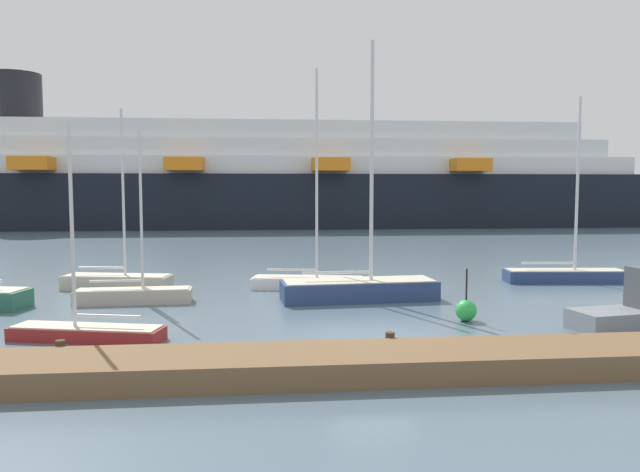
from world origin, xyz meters
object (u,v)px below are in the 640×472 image
at_px(sailboat_4, 565,273).
at_px(channel_buoy_0, 466,310).
at_px(sailboat_3, 134,294).
at_px(sailboat_2, 87,329).
at_px(sailboat_0, 117,280).
at_px(cruise_ship, 192,179).
at_px(sailboat_6, 359,287).
at_px(sailboat_7, 308,279).

xyz_separation_m(sailboat_4, channel_buoy_0, (-7.44, -7.62, -0.07)).
relative_size(sailboat_3, sailboat_4, 0.77).
relative_size(sailboat_2, sailboat_3, 0.96).
height_order(sailboat_2, sailboat_3, sailboat_3).
height_order(sailboat_0, cruise_ship, cruise_ship).
xyz_separation_m(sailboat_0, sailboat_6, (10.10, -3.58, 0.11)).
height_order(sailboat_4, cruise_ship, cruise_ship).
distance_m(sailboat_0, sailboat_3, 3.66).
height_order(sailboat_7, channel_buoy_0, sailboat_7).
bearing_deg(sailboat_2, channel_buoy_0, -159.59).
xyz_separation_m(sailboat_2, sailboat_3, (0.22, 5.70, 0.05)).
xyz_separation_m(sailboat_7, channel_buoy_0, (4.71, -7.03, -0.06)).
distance_m(sailboat_3, channel_buoy_0, 12.42).
bearing_deg(sailboat_6, sailboat_0, 156.49).
bearing_deg(sailboat_3, channel_buoy_0, -22.32).
height_order(sailboat_7, cruise_ship, cruise_ship).
height_order(sailboat_3, cruise_ship, cruise_ship).
relative_size(sailboat_4, cruise_ship, 0.08).
bearing_deg(sailboat_7, sailboat_2, -119.47).
bearing_deg(sailboat_2, sailboat_7, -116.65).
distance_m(sailboat_2, sailboat_6, 10.51).
relative_size(sailboat_0, sailboat_3, 1.18).
bearing_deg(sailboat_6, channel_buoy_0, -58.63).
xyz_separation_m(sailboat_3, channel_buoy_0, (11.65, -4.31, -0.01)).
distance_m(sailboat_2, sailboat_7, 11.05).
relative_size(sailboat_2, cruise_ship, 0.06).
bearing_deg(cruise_ship, sailboat_2, -86.81).
relative_size(sailboat_0, sailboat_7, 0.82).
distance_m(sailboat_2, cruise_ship, 52.92).
distance_m(sailboat_4, channel_buoy_0, 10.65).
xyz_separation_m(sailboat_2, sailboat_7, (7.16, 8.42, 0.10)).
relative_size(sailboat_0, sailboat_6, 0.77).
bearing_deg(sailboat_0, cruise_ship, 102.92).
bearing_deg(sailboat_3, sailboat_6, -3.26).
xyz_separation_m(sailboat_3, sailboat_7, (6.94, 2.72, 0.05)).
bearing_deg(sailboat_2, sailboat_6, -134.63).
xyz_separation_m(sailboat_3, sailboat_6, (8.73, -0.19, 0.14)).
height_order(sailboat_2, channel_buoy_0, sailboat_2).
bearing_deg(channel_buoy_0, cruise_ship, 105.63).
distance_m(sailboat_2, channel_buoy_0, 11.95).
bearing_deg(sailboat_2, sailboat_4, -141.25).
height_order(sailboat_2, sailboat_7, sailboat_7).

